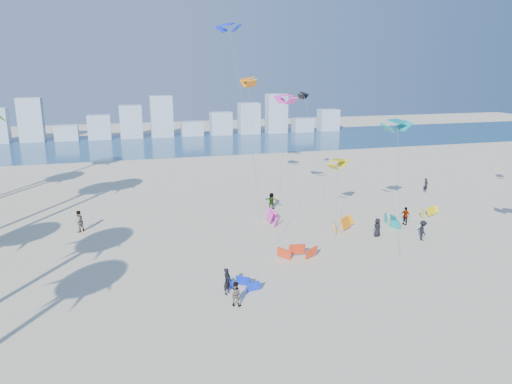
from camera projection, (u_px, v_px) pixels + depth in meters
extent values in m
plane|color=beige|center=(286.00, 365.00, 23.41)|extent=(220.00, 220.00, 0.00)
plane|color=navy|center=(160.00, 144.00, 90.50)|extent=(220.00, 220.00, 0.00)
imported|color=black|center=(227.00, 281.00, 30.62)|extent=(0.73, 0.75, 1.74)
imported|color=gray|center=(235.00, 294.00, 29.12)|extent=(0.94, 0.87, 1.54)
imported|color=black|center=(377.00, 227.00, 41.07)|extent=(0.90, 0.73, 1.59)
imported|color=gray|center=(405.00, 216.00, 44.18)|extent=(0.77, 1.06, 1.67)
imported|color=black|center=(423.00, 230.00, 40.17)|extent=(0.90, 1.23, 1.70)
imported|color=gray|center=(272.00, 201.00, 49.08)|extent=(1.52, 1.38, 1.69)
imported|color=black|center=(426.00, 185.00, 55.63)|extent=(0.70, 0.57, 1.64)
imported|color=gray|center=(79.00, 221.00, 42.17)|extent=(1.17, 1.18, 1.92)
cylinder|color=#595959|center=(337.00, 198.00, 42.24)|extent=(1.63, 3.61, 5.93)
cylinder|color=#595959|center=(282.00, 166.00, 41.45)|extent=(2.56, 5.70, 11.60)
cylinder|color=#595959|center=(399.00, 188.00, 37.43)|extent=(1.45, 4.10, 9.87)
cylinder|color=#595959|center=(253.00, 148.00, 46.62)|extent=(0.44, 5.48, 12.98)
cylinder|color=#595959|center=(314.00, 145.00, 53.72)|extent=(1.88, 2.21, 11.25)
cylinder|color=#595959|center=(246.00, 120.00, 47.56)|extent=(2.87, 2.57, 18.00)
cube|color=#9EADBF|center=(31.00, 120.00, 92.63)|extent=(4.40, 3.00, 8.40)
cube|color=#9EADBF|center=(67.00, 133.00, 94.93)|extent=(4.40, 3.00, 3.00)
cube|color=#9EADBF|center=(99.00, 127.00, 96.33)|extent=(4.40, 3.00, 4.80)
cube|color=#9EADBF|center=(131.00, 122.00, 97.73)|extent=(4.40, 3.00, 6.60)
cube|color=#9EADBF|center=(162.00, 116.00, 99.13)|extent=(4.40, 3.00, 8.40)
cube|color=#9EADBF|center=(192.00, 129.00, 101.43)|extent=(4.40, 3.00, 3.00)
cube|color=#9EADBF|center=(221.00, 123.00, 102.83)|extent=(4.40, 3.00, 4.80)
cube|color=#9EADBF|center=(249.00, 118.00, 104.23)|extent=(4.40, 3.00, 6.60)
cube|color=#9EADBF|center=(276.00, 113.00, 105.63)|extent=(4.40, 3.00, 8.40)
cube|color=#9EADBF|center=(303.00, 125.00, 107.93)|extent=(4.40, 3.00, 3.00)
cube|color=#9EADBF|center=(328.00, 120.00, 109.33)|extent=(4.40, 3.00, 4.80)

